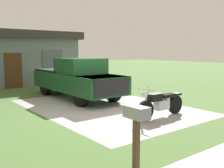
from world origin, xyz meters
The scene contains 6 objects.
ground_plane centered at (0.00, 0.00, 0.00)m, with size 80.00×80.00×0.00m, color #4C6D36.
driveway_pad centered at (0.00, 0.00, 0.00)m, with size 5.21×7.49×0.01m, color #A2A2A2.
motorcycle centered at (0.53, -2.43, 0.47)m, with size 2.21×0.70×1.09m.
pickup_truck centered at (0.12, 2.56, 0.95)m, with size 2.04×5.64×1.90m.
mailbox centered at (-2.96, -4.95, 0.98)m, with size 0.26×0.48×1.26m.
neighbor_house centered at (-1.19, 10.21, 1.79)m, with size 9.60×5.60×3.50m.
Camera 1 is at (-6.14, -8.34, 2.25)m, focal length 42.24 mm.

